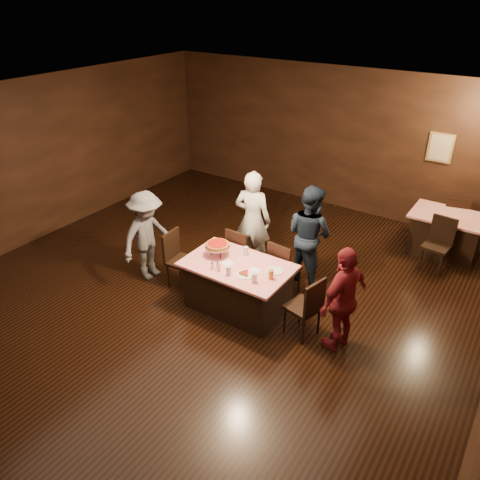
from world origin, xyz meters
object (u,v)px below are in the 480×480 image
Objects in this scene: glass_amber at (271,274)px; diner_red_shirt at (344,299)px; chair_far_right at (285,267)px; chair_end_right at (303,306)px; glass_back at (246,251)px; chair_end_left at (182,260)px; chair_back_far at (454,218)px; diner_white_jacket at (253,220)px; main_table at (238,286)px; glass_front_right at (254,278)px; diner_navy_hoodie at (309,235)px; diner_grey_knit at (147,236)px; chair_back_near at (437,245)px; glass_front_left at (229,271)px; pizza_stand at (217,245)px; chair_far_left at (243,253)px; plate_empty at (275,271)px.

diner_red_shirt is at bearing 6.00° from glass_amber.
chair_end_right is (0.70, -0.75, 0.00)m from chair_far_right.
chair_end_left is at bearing -164.05° from glass_back.
chair_far_right is 1.00× the size of chair_back_far.
main_table is at bearing 101.40° from diner_white_jacket.
glass_front_right is at bearing -126.87° from glass_amber.
diner_navy_hoodie is at bearing -55.72° from chair_end_left.
diner_navy_hoodie is (1.62, 1.31, 0.37)m from chair_end_left.
diner_grey_knit is (-0.64, -0.09, 0.30)m from chair_end_left.
chair_back_near reaches higher than glass_front_left.
diner_red_shirt is (3.38, 0.15, -0.00)m from diner_grey_knit.
glass_front_right is (0.85, -0.30, -0.11)m from pizza_stand.
diner_grey_knit is at bearing 32.27° from chair_back_far.
plate_empty is at bearing 149.47° from chair_far_left.
pizza_stand is at bearing 42.70° from chair_back_far.
glass_back is at bearing -78.78° from chair_end_left.
chair_far_left is 1.00× the size of chair_end_right.
diner_navy_hoodie is 12.09× the size of glass_front_left.
chair_back_near is 6.79× the size of glass_front_left.
plate_empty is at bearing 110.01° from chair_far_right.
diner_grey_knit is 1.73m from glass_back.
diner_grey_knit is 2.19m from glass_front_right.
chair_end_right is 2.04m from diner_white_jacket.
diner_grey_knit is at bearing -177.03° from main_table.
chair_end_left is 1.74m from glass_amber.
diner_navy_hoodie is 1.56m from pizza_stand.
chair_far_left reaches higher than main_table.
diner_white_jacket reaches higher than chair_far_right.
pizza_stand is at bearing 83.76° from diner_white_jacket.
chair_back_far is 0.61× the size of diner_grey_knit.
diner_white_jacket is at bearing -75.50° from chair_far_left.
chair_back_far is at bearing -112.41° from chair_far_right.
glass_amber is (1.70, -0.05, 0.37)m from chair_end_left.
glass_amber is 1.00× the size of glass_back.
diner_navy_hoodie is at bearing -146.86° from chair_far_left.
chair_back_near is 6.79× the size of glass_back.
pizza_stand reaches higher than chair_far_left.
diner_red_shirt is 11.03× the size of glass_back.
chair_end_left is 2.50× the size of pizza_stand.
plate_empty is at bearing -89.53° from chair_end_left.
diner_grey_knit is (-1.23, -1.29, -0.10)m from diner_white_jacket.
pizza_stand is (-0.40, 0.05, 0.57)m from main_table.
chair_far_right is at bearing -104.72° from diner_red_shirt.
glass_front_left reaches higher than main_table.
chair_back_far is at bearing 67.94° from glass_front_right.
chair_far_left reaches higher than glass_back.
chair_back_near is at bearing -122.40° from diner_navy_hoodie.
main_table is at bearing -123.03° from chair_back_near.
glass_front_left and glass_back have the same top height.
diner_white_jacket is (-2.72, -2.92, 0.40)m from chair_back_far.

